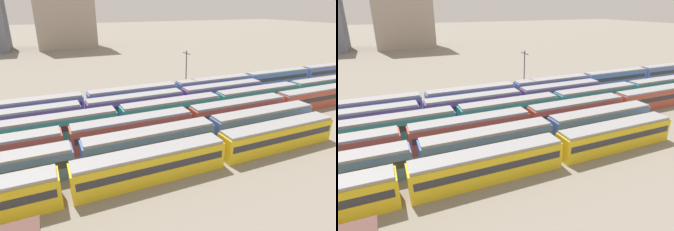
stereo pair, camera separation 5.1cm
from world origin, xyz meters
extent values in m
plane|color=gray|center=(0.00, 13.00, 0.00)|extent=(600.00, 600.00, 0.00)
cube|color=yellow|center=(5.93, 0.00, 1.70)|extent=(18.00, 3.00, 3.40)
cube|color=#2D2D33|center=(5.93, 0.00, 2.11)|extent=(17.20, 3.06, 0.90)
cube|color=#939399|center=(5.93, 0.00, 3.57)|extent=(17.60, 2.70, 0.35)
cube|color=yellow|center=(24.83, 0.00, 1.70)|extent=(18.00, 3.00, 3.40)
cube|color=#2D2D33|center=(24.83, 0.00, 2.11)|extent=(17.20, 3.06, 0.90)
cube|color=#939399|center=(24.83, 0.00, 3.57)|extent=(17.60, 2.70, 0.35)
cube|color=#4C70BC|center=(7.82, 5.20, 1.70)|extent=(18.00, 3.00, 3.40)
cube|color=#2D2D33|center=(7.82, 5.20, 2.11)|extent=(17.20, 3.06, 0.90)
cube|color=#939399|center=(7.82, 5.20, 3.57)|extent=(17.60, 2.70, 0.35)
cube|color=#4C70BC|center=(26.72, 5.20, 1.70)|extent=(18.00, 3.00, 3.40)
cube|color=#2D2D33|center=(26.72, 5.20, 2.11)|extent=(17.20, 3.06, 0.90)
cube|color=#939399|center=(26.72, 5.20, 3.57)|extent=(17.60, 2.70, 0.35)
cube|color=#BC4C38|center=(7.07, 10.40, 1.70)|extent=(18.00, 3.00, 3.40)
cube|color=#2D2D33|center=(7.07, 10.40, 2.11)|extent=(17.20, 3.06, 0.90)
cube|color=#939399|center=(7.07, 10.40, 3.57)|extent=(17.60, 2.70, 0.35)
cube|color=#BC4C38|center=(25.97, 10.40, 1.70)|extent=(18.00, 3.00, 3.40)
cube|color=#2D2D33|center=(25.97, 10.40, 2.11)|extent=(17.20, 3.06, 0.90)
cube|color=#939399|center=(25.97, 10.40, 3.57)|extent=(17.60, 2.70, 0.35)
cube|color=#BC4C38|center=(44.87, 10.40, 1.70)|extent=(18.00, 3.00, 3.40)
cube|color=#2D2D33|center=(44.87, 10.40, 2.11)|extent=(17.20, 3.06, 0.90)
cube|color=#939399|center=(44.87, 10.40, 3.57)|extent=(17.60, 2.70, 0.35)
cube|color=teal|center=(-3.26, 15.60, 1.70)|extent=(18.00, 3.00, 3.40)
cube|color=#2D2D33|center=(-3.26, 15.60, 2.11)|extent=(17.20, 3.06, 0.90)
cube|color=#939399|center=(-3.26, 15.60, 3.57)|extent=(17.60, 2.70, 0.35)
cube|color=teal|center=(15.64, 15.60, 1.70)|extent=(18.00, 3.00, 3.40)
cube|color=#2D2D33|center=(15.64, 15.60, 2.11)|extent=(17.20, 3.06, 0.90)
cube|color=#939399|center=(15.64, 15.60, 3.57)|extent=(17.60, 2.70, 0.35)
cube|color=teal|center=(34.54, 15.60, 1.70)|extent=(18.00, 3.00, 3.40)
cube|color=#2D2D33|center=(34.54, 15.60, 2.11)|extent=(17.20, 3.06, 0.90)
cube|color=#939399|center=(34.54, 15.60, 3.57)|extent=(17.60, 2.70, 0.35)
cube|color=teal|center=(53.44, 15.60, 1.70)|extent=(18.00, 3.00, 3.40)
cube|color=#2D2D33|center=(53.44, 15.60, 2.11)|extent=(17.20, 3.06, 0.90)
cube|color=#939399|center=(53.44, 15.60, 3.57)|extent=(17.60, 2.70, 0.35)
cube|color=#6B429E|center=(-8.03, 20.80, 1.70)|extent=(18.00, 3.00, 3.40)
cube|color=#2D2D33|center=(-8.03, 20.80, 2.11)|extent=(17.20, 3.06, 0.90)
cube|color=#939399|center=(-8.03, 20.80, 3.57)|extent=(17.60, 2.70, 0.35)
cube|color=#6B429E|center=(10.87, 20.80, 1.70)|extent=(18.00, 3.00, 3.40)
cube|color=#2D2D33|center=(10.87, 20.80, 2.11)|extent=(17.20, 3.06, 0.90)
cube|color=#939399|center=(10.87, 20.80, 3.57)|extent=(17.60, 2.70, 0.35)
cube|color=#6B429E|center=(29.77, 20.80, 1.70)|extent=(18.00, 3.00, 3.40)
cube|color=#2D2D33|center=(29.77, 20.80, 2.11)|extent=(17.20, 3.06, 0.90)
cube|color=#939399|center=(29.77, 20.80, 3.57)|extent=(17.60, 2.70, 0.35)
cube|color=#4C70BC|center=(-6.91, 26.00, 1.70)|extent=(18.00, 3.00, 3.40)
cube|color=#2D2D33|center=(-6.91, 26.00, 2.11)|extent=(17.20, 3.06, 0.90)
cube|color=#939399|center=(-6.91, 26.00, 3.57)|extent=(17.60, 2.70, 0.35)
cube|color=#4C70BC|center=(11.99, 26.00, 1.70)|extent=(18.00, 3.00, 3.40)
cube|color=#2D2D33|center=(11.99, 26.00, 2.11)|extent=(17.20, 3.06, 0.90)
cube|color=#939399|center=(11.99, 26.00, 3.57)|extent=(17.60, 2.70, 0.35)
cube|color=#4C70BC|center=(30.89, 26.00, 1.70)|extent=(18.00, 3.00, 3.40)
cube|color=#2D2D33|center=(30.89, 26.00, 2.11)|extent=(17.20, 3.06, 0.90)
cube|color=#939399|center=(30.89, 26.00, 3.57)|extent=(17.60, 2.70, 0.35)
cube|color=#4C70BC|center=(49.79, 26.00, 1.70)|extent=(18.00, 3.00, 3.40)
cube|color=#2D2D33|center=(49.79, 26.00, 2.11)|extent=(17.20, 3.06, 0.90)
cube|color=#939399|center=(49.79, 26.00, 3.57)|extent=(17.60, 2.70, 0.35)
cube|color=#4C70BC|center=(68.69, 26.00, 1.70)|extent=(18.00, 3.00, 3.40)
cube|color=#2D2D33|center=(68.69, 26.00, 2.11)|extent=(17.20, 3.06, 0.90)
cube|color=#939399|center=(68.69, 26.00, 3.57)|extent=(17.60, 2.70, 0.35)
cylinder|color=#4C4C51|center=(25.38, 28.95, 4.86)|extent=(0.24, 0.24, 9.71)
cube|color=#47474C|center=(25.38, 28.95, 9.11)|extent=(0.16, 3.20, 0.16)
camera|label=1|loc=(-3.81, -26.52, 19.04)|focal=30.20mm
camera|label=2|loc=(-3.76, -26.54, 19.04)|focal=30.20mm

